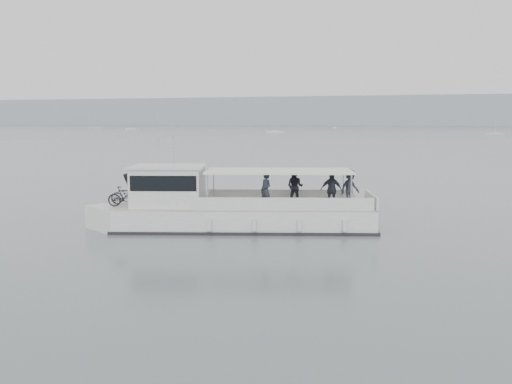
# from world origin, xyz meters

# --- Properties ---
(ground) EXTENTS (1400.00, 1400.00, 0.00)m
(ground) POSITION_xyz_m (0.00, 0.00, 0.00)
(ground) COLOR #525C60
(ground) RESTS_ON ground
(headland) EXTENTS (1400.00, 90.00, 28.00)m
(headland) POSITION_xyz_m (0.00, 560.00, 14.00)
(headland) COLOR #939EA8
(headland) RESTS_ON ground
(tour_boat) EXTENTS (12.31, 5.76, 5.17)m
(tour_boat) POSITION_xyz_m (-5.70, -2.64, 0.85)
(tour_boat) COLOR white
(tour_boat) RESTS_ON ground
(moored_fleet) EXTENTS (383.93, 358.43, 9.53)m
(moored_fleet) POSITION_xyz_m (-14.19, 206.96, 0.36)
(moored_fleet) COLOR white
(moored_fleet) RESTS_ON ground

